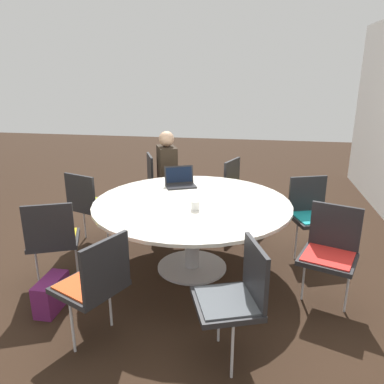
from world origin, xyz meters
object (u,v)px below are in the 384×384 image
at_px(person_0, 168,169).
at_px(handbag, 52,294).
at_px(chair_0, 160,179).
at_px(coffee_cup, 195,205).
at_px(chair_4, 236,293).
at_px(laptop, 180,181).
at_px(chair_1, 89,202).
at_px(chair_3, 95,280).
at_px(chair_7, 240,187).
at_px(chair_6, 312,211).
at_px(chair_5, 330,248).
at_px(chair_2, 52,236).

distance_m(person_0, handbag, 2.30).
distance_m(chair_0, coffee_cup, 1.86).
distance_m(chair_4, handbag, 1.64).
bearing_deg(chair_0, chair_4, 0.94).
bearing_deg(laptop, chair_1, 163.63).
xyz_separation_m(chair_3, chair_7, (-2.47, 0.91, 0.00)).
relative_size(person_0, coffee_cup, 13.89).
height_order(chair_6, person_0, person_0).
bearing_deg(chair_6, chair_5, 72.84).
distance_m(chair_2, laptop, 1.47).
xyz_separation_m(chair_2, chair_5, (-0.17, 2.44, 0.00)).
distance_m(person_0, coffee_cup, 1.61).
xyz_separation_m(chair_2, laptop, (-1.08, 0.96, 0.26)).
relative_size(chair_3, person_0, 0.71).
bearing_deg(chair_6, chair_0, -45.83).
relative_size(chair_1, chair_5, 1.00).
distance_m(chair_5, chair_6, 0.90).
xyz_separation_m(chair_7, coffee_cup, (1.47, -0.35, 0.25)).
height_order(chair_4, coffee_cup, chair_4).
xyz_separation_m(chair_7, laptop, (0.74, -0.65, 0.26)).
xyz_separation_m(chair_5, handbag, (0.50, -2.31, -0.38)).
xyz_separation_m(person_0, coffee_cup, (1.49, 0.61, 0.05)).
bearing_deg(chair_3, chair_0, 29.53).
distance_m(chair_7, coffee_cup, 1.53).
distance_m(chair_0, chair_6, 2.15).
bearing_deg(handbag, coffee_cup, 121.10).
xyz_separation_m(chair_1, chair_7, (-0.87, 1.68, 0.00)).
height_order(chair_0, chair_2, same).
bearing_deg(chair_0, coffee_cup, 1.31).
distance_m(chair_7, person_0, 0.98).
xyz_separation_m(chair_0, chair_6, (0.95, 1.93, 0.00)).
bearing_deg(chair_5, handbag, 32.78).
bearing_deg(handbag, chair_1, -170.88).
xyz_separation_m(coffee_cup, handbag, (0.68, -1.13, -0.63)).
bearing_deg(chair_6, chair_4, 48.03).
xyz_separation_m(laptop, handbag, (1.41, -0.83, -0.64)).
distance_m(chair_0, chair_5, 2.70).
relative_size(chair_1, handbag, 2.41).
height_order(chair_4, handbag, chair_4).
height_order(chair_2, chair_7, same).
bearing_deg(chair_2, laptop, 25.59).
relative_size(chair_6, coffee_cup, 9.90).
bearing_deg(chair_5, chair_1, 3.39).
height_order(chair_3, chair_6, same).
height_order(chair_1, laptop, laptop).
distance_m(chair_6, handbag, 2.70).
height_order(chair_4, chair_6, same).
relative_size(chair_1, chair_3, 1.00).
height_order(chair_5, chair_6, same).
relative_size(chair_2, chair_6, 1.00).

